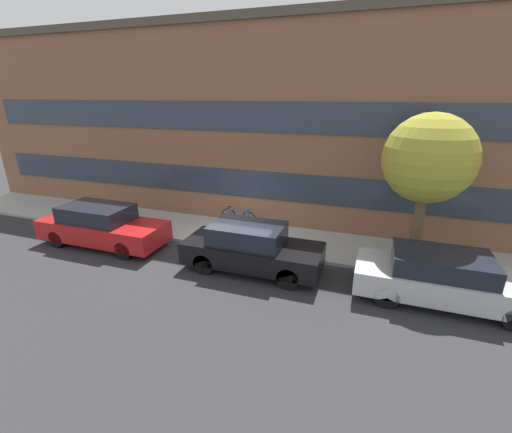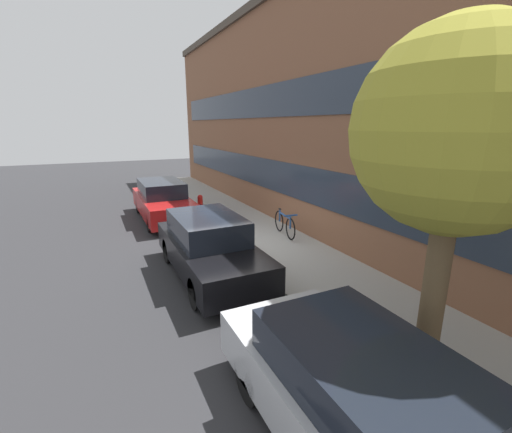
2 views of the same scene
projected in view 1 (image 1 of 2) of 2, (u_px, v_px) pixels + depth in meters
ground_plane at (229, 250)px, 11.88m from camera, size 56.00×56.00×0.00m
sidewalk_strip at (242, 235)px, 13.01m from camera, size 28.00×2.59×0.11m
rowhouse_facade at (257, 126)px, 13.25m from camera, size 28.00×1.02×7.82m
parked_car_red at (102, 226)px, 12.07m from camera, size 4.57×1.65×1.45m
parked_car_black at (251, 248)px, 10.32m from camera, size 4.17×1.63×1.46m
parked_car_silver at (445, 278)px, 8.70m from camera, size 4.47×1.67×1.35m
fire_hydrant at (129, 219)px, 13.49m from camera, size 0.52×0.29×0.69m
bicycle at (239, 217)px, 13.55m from camera, size 1.60×0.44×0.78m
street_tree at (429, 160)px, 9.39m from camera, size 2.48×2.48×4.56m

